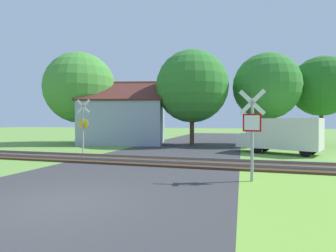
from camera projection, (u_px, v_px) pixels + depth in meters
The scene contains 11 objects.
ground_plane at pixel (61, 204), 6.45m from camera, with size 160.00×160.00×0.00m, color #6B9942.
road_asphalt at pixel (103, 185), 8.37m from camera, with size 8.39×80.00×0.01m, color #38383A.
rail_track at pixel (153, 161), 13.08m from camera, with size 60.00×2.60×0.22m.
stop_sign_near at pixel (252, 128), 8.81m from camera, with size 0.87×0.20×3.11m.
crossing_sign_far at pixel (83, 123), 16.21m from camera, with size 0.88×0.16×3.42m.
house at pixel (125, 121), 24.54m from camera, with size 8.72×7.91×5.80m.
tree_right at pixel (266, 86), 22.72m from camera, with size 5.75×5.75×7.99m.
tree_far at pixel (321, 86), 23.31m from camera, with size 5.29×5.29×7.85m.
tree_left at pixel (80, 88), 24.63m from camera, with size 6.60×6.60×8.53m.
tree_center at pixel (192, 87), 22.57m from camera, with size 6.24×6.24×8.20m.
mail_truck at pixel (281, 134), 16.58m from camera, with size 5.23×3.65×2.24m.
Camera 1 is at (4.28, -5.46, 2.01)m, focal length 28.00 mm.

